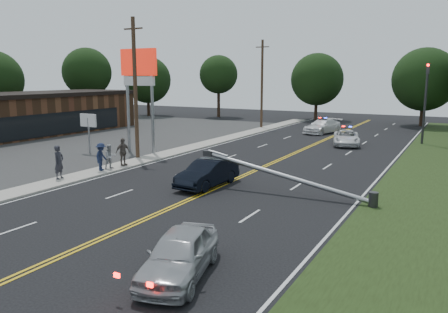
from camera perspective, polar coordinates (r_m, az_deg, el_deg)
The scene contains 23 objects.
ground at distance 17.87m, azimuth -13.30°, elevation -9.31°, with size 120.00×120.00×0.00m, color black.
parking_lot at distance 39.05m, azimuth -25.35°, elevation 0.67°, with size 25.00×60.00×0.01m, color #2D2D2D.
sidewalk at distance 30.48m, azimuth -12.45°, elevation -0.96°, with size 1.80×70.00×0.12m, color #A39E93.
centerline_yellow at distance 25.82m, azimuth 1.74°, elevation -2.87°, with size 0.36×80.00×0.00m, color gold.
pylon_sign at distance 34.31m, azimuth -11.06°, elevation 10.33°, with size 3.20×0.35×8.00m.
small_sign at distance 35.42m, azimuth -17.29°, elevation 4.11°, with size 1.60×0.14×3.10m.
traffic_signal at distance 42.50m, azimuth 24.84°, elevation 7.13°, with size 0.28×0.41×7.05m.
fallen_streetlight at distance 22.19m, azimuth 9.03°, elevation -2.81°, with size 9.36×0.44×1.91m.
utility_pole_mid at distance 31.95m, azimuth -11.51°, elevation 8.68°, with size 1.60×0.28×10.00m.
utility_pole_far at distance 50.76m, azimuth 4.97°, elevation 9.42°, with size 1.60×0.28×10.00m.
tree_3 at distance 65.05m, azimuth -17.47°, elevation 10.46°, with size 6.75×6.75×9.89m.
tree_4 at distance 67.60m, azimuth -9.94°, elevation 9.82°, with size 6.97×6.97×8.89m.
tree_5 at distance 64.72m, azimuth -0.72°, elevation 10.65°, with size 5.56×5.56×8.99m.
tree_6 at distance 61.71m, azimuth 12.05°, elevation 9.82°, with size 7.09×7.09×9.07m.
tree_7 at distance 57.86m, azimuth 24.72°, elevation 9.13°, with size 7.50×7.50×9.33m.
crashed_sedan at distance 23.91m, azimuth -2.17°, elevation -2.20°, with size 1.53×4.40×1.45m, color black.
waiting_sedan at distance 13.47m, azimuth -5.85°, elevation -12.55°, with size 1.67×4.15×1.41m, color #A6A9AE.
emergency_a at distance 39.61m, azimuth 15.69°, elevation 2.36°, with size 2.15×4.67×1.30m, color silver.
emergency_b at distance 47.34m, azimuth 12.72°, elevation 3.87°, with size 2.07×5.10×1.48m, color white.
bystander_a at distance 26.83m, azimuth -20.76°, elevation -0.69°, with size 0.71×0.47×1.94m, color #27272F.
bystander_b at distance 28.79m, azimuth -14.65°, elevation 0.01°, with size 0.77×0.60×1.58m, color #A6A7AB.
bystander_c at distance 28.37m, azimuth -15.74°, elevation -0.03°, with size 1.13×0.65×1.74m, color #18213E.
bystander_d at distance 29.55m, azimuth -13.08°, elevation 0.60°, with size 1.08×0.45×1.84m, color #5D524A.
Camera 1 is at (11.46, -12.35, 5.96)m, focal length 35.00 mm.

